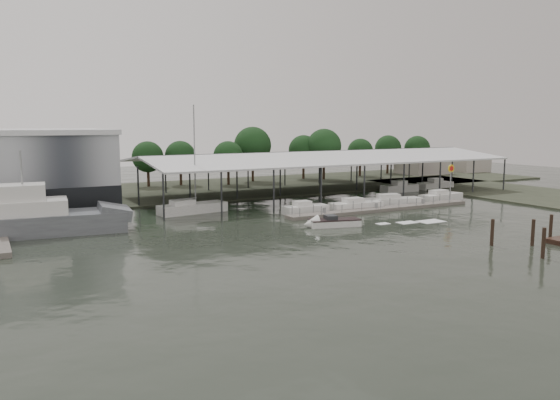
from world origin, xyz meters
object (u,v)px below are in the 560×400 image
white_sailboat (192,208)px  grey_trawler (37,219)px  speedboat_underway (330,223)px  shell_fuel_sign (451,176)px

white_sailboat → grey_trawler: bearing=-172.3°
white_sailboat → speedboat_underway: size_ratio=0.80×
grey_trawler → speedboat_underway: 30.47m
shell_fuel_sign → speedboat_underway: 25.14m
white_sailboat → shell_fuel_sign: bearing=-24.2°
grey_trawler → speedboat_underway: bearing=-15.2°
white_sailboat → speedboat_underway: 18.90m
shell_fuel_sign → grey_trawler: 52.93m
shell_fuel_sign → grey_trawler: bearing=174.8°
speedboat_underway → shell_fuel_sign: bearing=-151.9°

